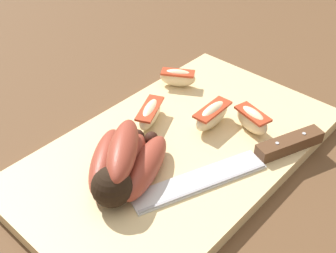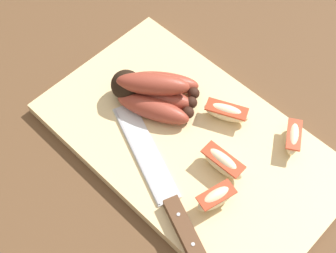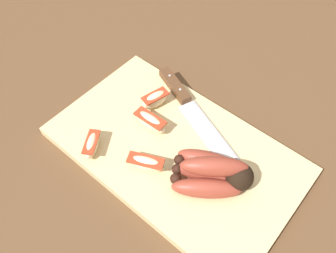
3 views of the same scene
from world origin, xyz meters
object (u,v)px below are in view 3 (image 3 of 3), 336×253
object	(u,v)px
apple_wedge_middle	(150,122)
apple_wedge_extra	(144,162)
chefs_knife	(186,102)
banana_bunch	(214,173)
apple_wedge_far	(155,99)
apple_wedge_near	(92,145)

from	to	relation	value
apple_wedge_middle	apple_wedge_extra	bearing A→B (deg)	-55.47
chefs_knife	banana_bunch	bearing A→B (deg)	-36.90
chefs_knife	apple_wedge_far	xyz separation A→B (m)	(-0.04, -0.04, 0.01)
banana_bunch	apple_wedge_near	size ratio (longest dim) A/B	2.41
apple_wedge_extra	chefs_knife	bearing A→B (deg)	101.76
banana_bunch	apple_wedge_far	size ratio (longest dim) A/B	2.34
apple_wedge_near	apple_wedge_extra	xyz separation A→B (m)	(0.10, 0.03, -0.00)
apple_wedge_near	apple_wedge_middle	distance (m)	0.12
chefs_knife	apple_wedge_near	bearing A→B (deg)	-107.33
chefs_knife	apple_wedge_far	size ratio (longest dim) A/B	4.39
chefs_knife	apple_wedge_far	world-z (taller)	apple_wedge_far
banana_bunch	chefs_knife	world-z (taller)	banana_bunch
chefs_knife	apple_wedge_near	xyz separation A→B (m)	(-0.06, -0.20, 0.01)
apple_wedge_near	apple_wedge_far	distance (m)	0.16
banana_bunch	apple_wedge_middle	size ratio (longest dim) A/B	2.05
apple_wedge_middle	apple_wedge_far	xyz separation A→B (m)	(-0.03, 0.05, 0.00)
banana_bunch	apple_wedge_middle	xyz separation A→B (m)	(-0.16, 0.02, -0.01)
apple_wedge_near	apple_wedge_far	bearing A→B (deg)	83.64
apple_wedge_near	banana_bunch	bearing A→B (deg)	23.81
chefs_knife	apple_wedge_near	world-z (taller)	apple_wedge_near
apple_wedge_far	banana_bunch	bearing A→B (deg)	-18.72
banana_bunch	apple_wedge_extra	size ratio (longest dim) A/B	1.99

